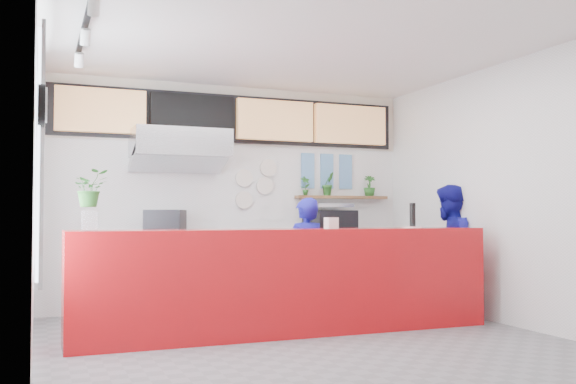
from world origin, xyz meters
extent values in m
plane|color=slate|center=(0.00, 0.00, 0.00)|extent=(5.00, 5.00, 0.00)
plane|color=silver|center=(0.00, 0.00, 3.00)|extent=(5.00, 5.00, 0.00)
plane|color=white|center=(0.00, 2.50, 1.50)|extent=(5.00, 0.00, 5.00)
plane|color=white|center=(-2.50, 0.00, 1.50)|extent=(0.00, 5.00, 5.00)
plane|color=white|center=(2.50, 0.00, 1.50)|extent=(0.00, 5.00, 5.00)
cube|color=#B50C11|center=(0.00, 0.40, 0.55)|extent=(4.50, 0.60, 1.10)
cube|color=beige|center=(0.00, 2.49, 2.60)|extent=(5.00, 0.02, 0.80)
cube|color=#B2B5BA|center=(-0.80, 2.20, 0.45)|extent=(1.80, 0.60, 0.90)
cube|color=black|center=(-0.97, 2.20, 1.10)|extent=(0.60, 0.60, 0.41)
cube|color=#B2B5BA|center=(-0.80, 2.15, 2.15)|extent=(1.20, 0.70, 0.35)
cube|color=#B2B5BA|center=(-0.80, 2.15, 1.95)|extent=(1.20, 0.69, 0.31)
cube|color=#B2B5BA|center=(1.50, 2.20, 0.45)|extent=(1.80, 0.60, 0.90)
cube|color=black|center=(1.32, 2.20, 1.10)|extent=(0.70, 0.55, 0.41)
cube|color=#A8AAAF|center=(1.32, 2.20, 1.38)|extent=(0.59, 0.43, 0.05)
cube|color=brown|center=(1.60, 2.40, 1.50)|extent=(1.40, 0.18, 0.04)
cube|color=tan|center=(-1.75, 2.38, 2.55)|extent=(1.10, 0.10, 0.55)
cube|color=black|center=(-0.59, 2.38, 2.55)|extent=(1.10, 0.10, 0.55)
cube|color=tan|center=(0.57, 2.38, 2.55)|extent=(1.10, 0.10, 0.55)
cube|color=tan|center=(1.73, 2.38, 2.55)|extent=(1.10, 0.10, 0.55)
cube|color=black|center=(0.00, 2.46, 2.55)|extent=(4.80, 0.04, 0.65)
cube|color=silver|center=(-2.47, 0.30, 1.70)|extent=(0.04, 2.20, 1.90)
cube|color=#B2B5BA|center=(-2.45, 0.30, 1.70)|extent=(0.03, 2.30, 2.00)
cylinder|color=black|center=(-2.46, -0.90, 2.05)|extent=(0.05, 0.30, 0.30)
cylinder|color=white|center=(-2.43, -0.90, 2.05)|extent=(0.02, 0.26, 0.26)
cube|color=black|center=(-2.10, 0.00, 2.94)|extent=(0.05, 2.40, 0.04)
cylinder|color=silver|center=(0.15, 2.47, 1.75)|extent=(0.24, 0.03, 0.24)
cylinder|color=silver|center=(0.45, 2.47, 1.65)|extent=(0.24, 0.03, 0.24)
cylinder|color=silver|center=(0.15, 2.47, 1.45)|extent=(0.24, 0.03, 0.24)
cylinder|color=silver|center=(0.50, 2.47, 1.90)|extent=(0.24, 0.03, 0.24)
cube|color=#598CBF|center=(1.10, 2.48, 2.00)|extent=(0.20, 0.02, 0.25)
cube|color=#598CBF|center=(1.40, 2.48, 2.00)|extent=(0.20, 0.02, 0.25)
cube|color=#598CBF|center=(1.70, 2.48, 2.00)|extent=(0.20, 0.02, 0.25)
cube|color=#598CBF|center=(1.10, 2.48, 1.75)|extent=(0.20, 0.02, 0.25)
cube|color=#598CBF|center=(1.40, 2.48, 1.75)|extent=(0.20, 0.02, 0.25)
cube|color=#598CBF|center=(1.70, 2.48, 1.75)|extent=(0.20, 0.02, 0.25)
imported|color=navy|center=(0.44, 1.00, 0.72)|extent=(0.58, 0.43, 1.45)
imported|color=navy|center=(2.39, 0.94, 0.82)|extent=(1.01, 0.98, 1.63)
imported|color=#256021|center=(1.03, 2.40, 1.66)|extent=(0.15, 0.11, 0.27)
imported|color=#256021|center=(1.38, 2.40, 1.69)|extent=(0.22, 0.20, 0.34)
imported|color=#256021|center=(2.05, 2.40, 1.67)|extent=(0.20, 0.19, 0.30)
cylinder|color=silver|center=(-2.03, 0.30, 1.19)|extent=(0.18, 0.18, 0.19)
imported|color=#256021|center=(-2.03, 0.30, 1.49)|extent=(0.38, 0.35, 0.35)
cube|color=silver|center=(0.48, 0.38, 1.16)|extent=(0.16, 0.12, 0.12)
cylinder|color=silver|center=(1.47, 0.34, 1.11)|extent=(0.26, 0.26, 0.02)
cylinder|color=black|center=(1.47, 0.34, 1.25)|extent=(0.08, 0.08, 0.27)
camera|label=1|loc=(-2.48, -5.88, 1.25)|focal=40.00mm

